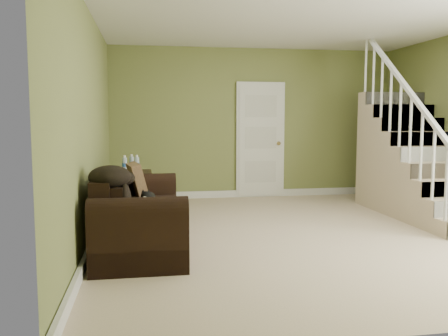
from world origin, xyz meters
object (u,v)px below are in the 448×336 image
object	(u,v)px
cat	(149,199)
banana	(144,214)
side_table	(132,194)
sofa	(136,219)

from	to	relation	value
cat	banana	world-z (taller)	cat
cat	banana	bearing A→B (deg)	-83.52
side_table	banana	world-z (taller)	side_table
sofa	side_table	bearing A→B (deg)	93.14
sofa	cat	world-z (taller)	sofa
cat	sofa	bearing A→B (deg)	-145.88
sofa	banana	size ratio (longest dim) A/B	10.76
sofa	cat	distance (m)	0.26
sofa	banana	bearing A→B (deg)	-80.32
sofa	side_table	distance (m)	1.53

